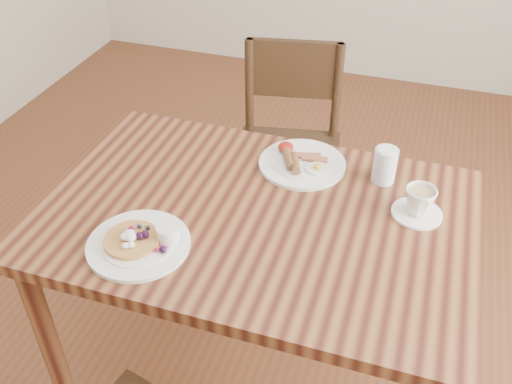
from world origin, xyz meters
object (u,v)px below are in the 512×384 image
pancake_plate (140,242)px  water_glass (385,165)px  chair_far (289,143)px  teacup_saucer (419,203)px  breakfast_plate (301,162)px  dining_table (256,238)px

pancake_plate → water_glass: 0.74m
chair_far → water_glass: bearing=119.6°
chair_far → water_glass: (0.42, -0.50, 0.31)m
water_glass → teacup_saucer: bearing=-49.3°
chair_far → teacup_saucer: 0.88m
pancake_plate → teacup_saucer: size_ratio=1.93×
pancake_plate → breakfast_plate: 0.57m
dining_table → water_glass: size_ratio=11.04×
breakfast_plate → teacup_saucer: (0.37, -0.13, 0.03)m
dining_table → breakfast_plate: size_ratio=4.44×
dining_table → chair_far: chair_far is taller
breakfast_plate → water_glass: 0.26m
dining_table → teacup_saucer: bearing=16.6°
pancake_plate → breakfast_plate: bearing=57.9°
chair_far → water_glass: size_ratio=8.10×
chair_far → teacup_saucer: chair_far is taller
teacup_saucer → breakfast_plate: bearing=160.3°
chair_far → pancake_plate: chair_far is taller
teacup_saucer → water_glass: (-0.11, 0.13, 0.01)m
dining_table → pancake_plate: bearing=-137.0°
pancake_plate → dining_table: bearing=43.0°
dining_table → water_glass: water_glass is taller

